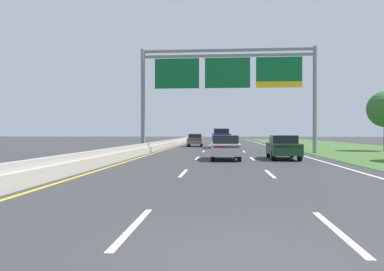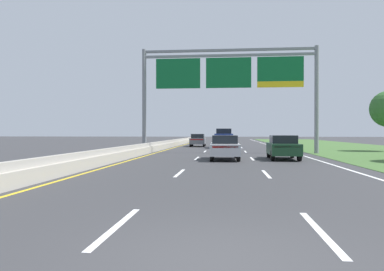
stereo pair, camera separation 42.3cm
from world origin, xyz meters
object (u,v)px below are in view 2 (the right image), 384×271
Objects in this scene: car_silver_centre_lane_sedan at (225,147)px; car_grey_left_lane_sedan at (198,140)px; car_darkgreen_right_lane_sedan at (283,147)px; pickup_truck_blue at (224,138)px; overhead_sign_gantry at (228,78)px.

car_silver_centre_lane_sedan is 1.00× the size of car_grey_left_lane_sedan.
car_silver_centre_lane_sedan is at bearing 102.39° from car_darkgreen_right_lane_sedan.
car_darkgreen_right_lane_sedan is (4.04, -17.42, -0.26)m from pickup_truck_blue.
pickup_truck_blue is 4.96m from car_grey_left_lane_sedan.
car_silver_centre_lane_sedan and car_grey_left_lane_sedan have the same top height.
overhead_sign_gantry is 3.40× the size of car_grey_left_lane_sedan.
overhead_sign_gantry is 9.55m from car_silver_centre_lane_sedan.
overhead_sign_gantry is 3.39× the size of car_silver_centre_lane_sedan.
pickup_truck_blue is 1.22× the size of car_darkgreen_right_lane_sedan.
car_darkgreen_right_lane_sedan is (7.31, -21.14, 0.00)m from car_grey_left_lane_sedan.
pickup_truck_blue reaches higher than car_darkgreen_right_lane_sedan.
overhead_sign_gantry is 15.68m from car_grey_left_lane_sedan.
pickup_truck_blue is 18.15m from car_silver_centre_lane_sedan.
overhead_sign_gantry is at bearing -166.21° from car_grey_left_lane_sedan.
overhead_sign_gantry is 3.39× the size of car_darkgreen_right_lane_sedan.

